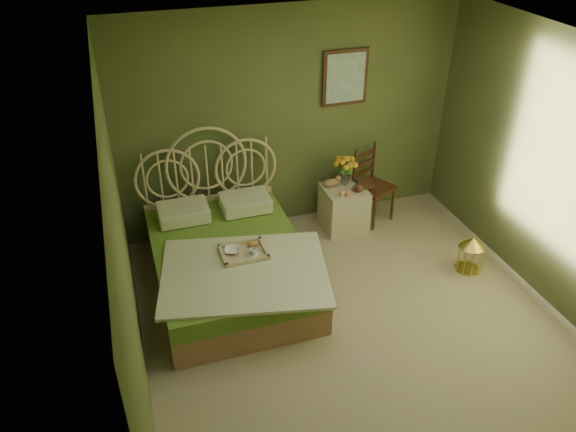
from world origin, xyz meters
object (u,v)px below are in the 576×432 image
object	(u,v)px
bed	(229,260)
chair	(371,179)
nightstand	(344,202)
birdcage	(470,254)

from	to	relation	value
bed	chair	bearing A→B (deg)	21.96
bed	chair	size ratio (longest dim) A/B	2.38
nightstand	birdcage	distance (m)	1.57
birdcage	bed	bearing A→B (deg)	167.67
bed	nightstand	size ratio (longest dim) A/B	2.31
chair	bed	bearing A→B (deg)	177.07
bed	birdcage	distance (m)	2.61
nightstand	birdcage	xyz separation A→B (m)	(0.98, -1.22, -0.15)
nightstand	chair	distance (m)	0.46
birdcage	nightstand	bearing A→B (deg)	128.81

